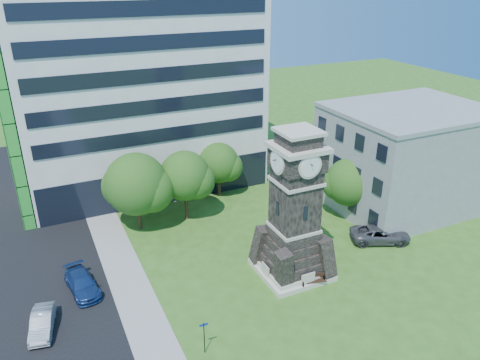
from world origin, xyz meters
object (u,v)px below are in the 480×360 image
clock_tower (294,215)px  car_street_mid (42,323)px  car_street_north (82,283)px  car_east_lot (380,234)px  park_bench (313,280)px  street_sign (204,334)px

clock_tower → car_street_mid: 19.64m
car_street_north → car_street_mid: bearing=-141.0°
car_east_lot → car_street_mid: bearing=112.3°
clock_tower → park_bench: (0.48, -2.36, -4.72)m
car_street_north → street_sign: (6.21, -10.00, 0.84)m
clock_tower → car_east_lot: 10.77m
car_street_mid → car_street_north: car_street_north is taller
car_street_mid → park_bench: 19.87m
park_bench → car_east_lot: bearing=34.6°
car_east_lot → clock_tower: bearing=117.3°
clock_tower → car_street_north: (-15.93, 4.65, -4.60)m
park_bench → car_street_mid: bearing=-174.0°
car_east_lot → street_sign: 20.37m
car_street_north → clock_tower: bearing=-24.6°
car_east_lot → street_sign: bearing=130.6°
clock_tower → car_east_lot: (9.74, 0.64, -4.54)m
clock_tower → street_sign: 11.71m
car_street_north → park_bench: 17.85m
clock_tower → park_bench: size_ratio=6.02×
clock_tower → street_sign: size_ratio=5.06×
park_bench → street_sign: street_sign is taller
car_street_mid → car_street_north: bearing=58.2°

